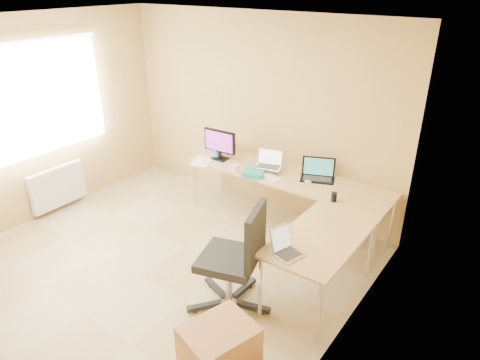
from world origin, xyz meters
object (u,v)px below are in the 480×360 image
Objects in this scene: monitor at (220,145)px; keyboard at (267,175)px; laptop_black at (318,170)px; mug at (235,168)px; desk_return at (319,267)px; desk_main at (285,201)px; water_bottle at (216,147)px; office_chair at (229,264)px; desk_fan at (226,144)px; laptop_center at (268,159)px; laptop_return at (288,245)px.

keyboard is at bearing -8.55° from monitor.
laptop_black is 1.03m from mug.
monitor reaches higher than desk_return.
keyboard is (-0.19, -0.17, 0.38)m from desk_main.
monitor reaches higher than laptop_black.
desk_main is 8.72× the size of water_bottle.
desk_main is 0.62m from laptop_black.
office_chair reaches higher than laptop_black.
water_bottle is 0.21m from desk_fan.
mug is 0.67m from desk_fan.
mug reaches higher than desk_main.
keyboard reaches higher than desk_main.
mug is 0.55m from water_bottle.
laptop_center is at bearing -0.12° from monitor.
monitor reaches higher than desk_fan.
laptop_return is (0.50, -1.57, -0.03)m from laptop_black.
keyboard is 0.41m from mug.
office_chair is (-0.54, -0.17, -0.33)m from laptop_return.
desk_main is 5.97× the size of keyboard.
mug is 0.40× the size of desk_fan.
desk_return is 0.67m from laptop_return.
desk_return is 2.31m from water_bottle.
water_bottle is (-0.07, 0.02, -0.05)m from monitor.
desk_return is 2.39m from desk_fan.
keyboard is at bearing 92.80° from office_chair.
office_chair is (0.91, -1.34, -0.28)m from mug.
laptop_return is at bearing -35.97° from water_bottle.
keyboard is at bearing 18.62° from mug.
monitor reaches higher than office_chair.
desk_main is at bearing 3.33° from water_bottle.
laptop_return is 0.65m from office_chair.
laptop_center is 0.82m from water_bottle.
monitor is at bearing -166.60° from keyboard.
laptop_return is (1.93, -1.61, -0.03)m from desk_fan.
water_bottle is 0.26× the size of office_chair.
monitor is at bearing 154.96° from desk_return.
desk_main is 0.77m from mug.
office_chair is at bearing -76.41° from desk_fan.
laptop_return is at bearing -64.36° from desk_fan.
laptop_return is (1.11, -1.42, -0.07)m from laptop_center.
desk_main is 10.17× the size of desk_fan.
laptop_black is (0.36, 0.11, 0.49)m from desk_main.
laptop_center is 1.11× the size of water_bottle.
desk_return is 4.44× the size of laptop_return.
desk_main is at bearing 27.32° from mug.
monitor is 1.43× the size of laptop_center.
laptop_black is 3.84× the size of mug.
monitor is at bearing -14.24° from water_bottle.
desk_return is at bearing -16.18° from keyboard.
desk_return is 2.93× the size of keyboard.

